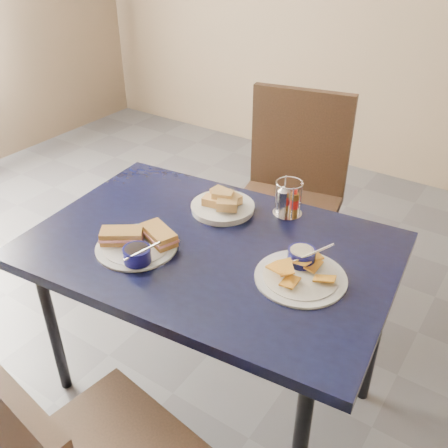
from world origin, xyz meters
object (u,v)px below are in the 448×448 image
Objects in this scene: plantain_plate at (301,270)px; bread_basket at (223,205)px; condiment_caddy at (287,200)px; chair_far at (295,185)px; sandwich_plate at (139,243)px; dining_table at (210,259)px.

plantain_plate is 0.46m from bread_basket.
plantain_plate is at bearing -55.01° from condiment_caddy.
bread_basket is at bearing -151.10° from condiment_caddy.
condiment_caddy is at bearing 28.90° from bread_basket.
chair_far reaches higher than sandwich_plate.
bread_basket is (0.09, 0.37, 0.00)m from sandwich_plate.
bread_basket is (-0.00, -0.62, 0.19)m from chair_far.
dining_table is at bearing 40.89° from sandwich_plate.
sandwich_plate is at bearing -104.06° from bread_basket.
dining_table is 0.26m from sandwich_plate.
condiment_caddy is (0.21, -0.50, 0.22)m from chair_far.
plantain_plate is (0.42, -0.81, 0.18)m from chair_far.
dining_table is 9.60× the size of condiment_caddy.
dining_table is at bearing -83.91° from chair_far.
condiment_caddy reaches higher than sandwich_plate.
plantain_plate reaches higher than bread_basket.
sandwich_plate and plantain_plate have the same top height.
sandwich_plate is 1.28× the size of bread_basket.
bread_basket is at bearing 156.12° from plantain_plate.
plantain_plate is (0.51, 0.18, -0.01)m from sandwich_plate.
dining_table is 0.84m from chair_far.
condiment_caddy is at bearing -67.51° from chair_far.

